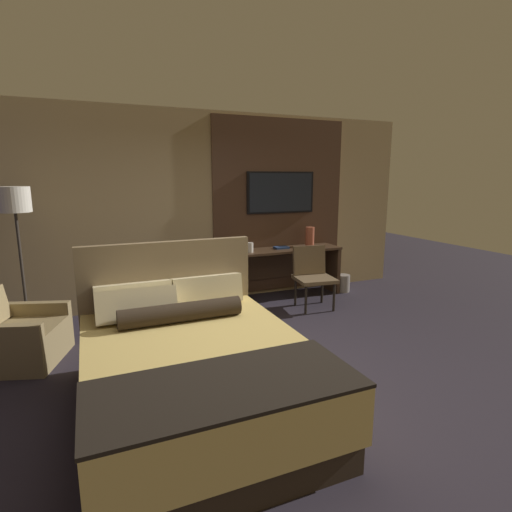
{
  "coord_description": "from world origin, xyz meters",
  "views": [
    {
      "loc": [
        -1.42,
        -3.16,
        1.86
      ],
      "look_at": [
        0.35,
        1.0,
        0.96
      ],
      "focal_mm": 28.0,
      "sensor_mm": 36.0,
      "label": 1
    }
  ],
  "objects_px": {
    "tv": "(281,192)",
    "vase_short": "(250,247)",
    "vase_tall": "(310,237)",
    "waste_bin": "(343,283)",
    "desk_chair": "(312,272)",
    "armchair_by_window": "(17,339)",
    "bed": "(194,369)",
    "floor_lamp": "(15,212)",
    "desk": "(286,264)",
    "book": "(281,248)"
  },
  "relations": [
    {
      "from": "bed",
      "to": "armchair_by_window",
      "type": "distance_m",
      "value": 2.11
    },
    {
      "from": "bed",
      "to": "floor_lamp",
      "type": "xyz_separation_m",
      "value": [
        -1.41,
        2.2,
        1.12
      ]
    },
    {
      "from": "desk",
      "to": "tv",
      "type": "bearing_deg",
      "value": 90.0
    },
    {
      "from": "bed",
      "to": "armchair_by_window",
      "type": "xyz_separation_m",
      "value": [
        -1.44,
        1.55,
        -0.11
      ]
    },
    {
      "from": "bed",
      "to": "vase_short",
      "type": "height_order",
      "value": "bed"
    },
    {
      "from": "bed",
      "to": "book",
      "type": "relative_size",
      "value": 9.84
    },
    {
      "from": "floor_lamp",
      "to": "waste_bin",
      "type": "distance_m",
      "value": 4.73
    },
    {
      "from": "vase_tall",
      "to": "floor_lamp",
      "type": "bearing_deg",
      "value": -174.46
    },
    {
      "from": "desk",
      "to": "floor_lamp",
      "type": "xyz_separation_m",
      "value": [
        -3.56,
        -0.38,
        0.96
      ]
    },
    {
      "from": "tv",
      "to": "armchair_by_window",
      "type": "bearing_deg",
      "value": -161.0
    },
    {
      "from": "book",
      "to": "vase_short",
      "type": "bearing_deg",
      "value": -170.03
    },
    {
      "from": "book",
      "to": "bed",
      "type": "bearing_deg",
      "value": -128.72
    },
    {
      "from": "armchair_by_window",
      "to": "waste_bin",
      "type": "xyz_separation_m",
      "value": [
        4.56,
        0.85,
        -0.11
      ]
    },
    {
      "from": "book",
      "to": "waste_bin",
      "type": "relative_size",
      "value": 0.79
    },
    {
      "from": "tv",
      "to": "book",
      "type": "distance_m",
      "value": 0.87
    },
    {
      "from": "desk",
      "to": "waste_bin",
      "type": "xyz_separation_m",
      "value": [
        0.98,
        -0.18,
        -0.38
      ]
    },
    {
      "from": "tv",
      "to": "waste_bin",
      "type": "height_order",
      "value": "tv"
    },
    {
      "from": "desk",
      "to": "book",
      "type": "height_order",
      "value": "book"
    },
    {
      "from": "floor_lamp",
      "to": "armchair_by_window",
      "type": "bearing_deg",
      "value": -91.87
    },
    {
      "from": "desk_chair",
      "to": "vase_short",
      "type": "xyz_separation_m",
      "value": [
        -0.76,
        0.53,
        0.32
      ]
    },
    {
      "from": "bed",
      "to": "book",
      "type": "distance_m",
      "value": 3.32
    },
    {
      "from": "waste_bin",
      "to": "desk_chair",
      "type": "bearing_deg",
      "value": -152.44
    },
    {
      "from": "desk_chair",
      "to": "vase_tall",
      "type": "distance_m",
      "value": 0.83
    },
    {
      "from": "floor_lamp",
      "to": "book",
      "type": "height_order",
      "value": "floor_lamp"
    },
    {
      "from": "waste_bin",
      "to": "bed",
      "type": "bearing_deg",
      "value": -142.45
    },
    {
      "from": "tv",
      "to": "armchair_by_window",
      "type": "distance_m",
      "value": 4.03
    },
    {
      "from": "bed",
      "to": "vase_tall",
      "type": "distance_m",
      "value": 3.7
    },
    {
      "from": "bed",
      "to": "desk",
      "type": "bearing_deg",
      "value": 50.22
    },
    {
      "from": "tv",
      "to": "desk_chair",
      "type": "distance_m",
      "value": 1.39
    },
    {
      "from": "waste_bin",
      "to": "floor_lamp",
      "type": "bearing_deg",
      "value": -177.48
    },
    {
      "from": "tv",
      "to": "floor_lamp",
      "type": "height_order",
      "value": "tv"
    },
    {
      "from": "desk_chair",
      "to": "bed",
      "type": "bearing_deg",
      "value": -131.29
    },
    {
      "from": "bed",
      "to": "vase_short",
      "type": "distance_m",
      "value": 2.92
    },
    {
      "from": "waste_bin",
      "to": "tv",
      "type": "bearing_deg",
      "value": 158.63
    },
    {
      "from": "bed",
      "to": "book",
      "type": "xyz_separation_m",
      "value": [
        2.06,
        2.57,
        0.42
      ]
    },
    {
      "from": "bed",
      "to": "vase_short",
      "type": "xyz_separation_m",
      "value": [
        1.49,
        2.47,
        0.48
      ]
    },
    {
      "from": "desk_chair",
      "to": "book",
      "type": "bearing_deg",
      "value": 114.5
    },
    {
      "from": "desk_chair",
      "to": "book",
      "type": "height_order",
      "value": "desk_chair"
    },
    {
      "from": "vase_tall",
      "to": "waste_bin",
      "type": "bearing_deg",
      "value": -19.01
    },
    {
      "from": "vase_short",
      "to": "book",
      "type": "bearing_deg",
      "value": 9.97
    },
    {
      "from": "tv",
      "to": "floor_lamp",
      "type": "bearing_deg",
      "value": -170.73
    },
    {
      "from": "tv",
      "to": "waste_bin",
      "type": "xyz_separation_m",
      "value": [
        0.98,
        -0.38,
        -1.48
      ]
    },
    {
      "from": "desk_chair",
      "to": "vase_tall",
      "type": "bearing_deg",
      "value": 70.72
    },
    {
      "from": "bed",
      "to": "desk",
      "type": "relative_size",
      "value": 1.27
    },
    {
      "from": "vase_tall",
      "to": "book",
      "type": "height_order",
      "value": "vase_tall"
    },
    {
      "from": "floor_lamp",
      "to": "vase_short",
      "type": "distance_m",
      "value": 2.99
    },
    {
      "from": "vase_tall",
      "to": "vase_short",
      "type": "xyz_separation_m",
      "value": [
        -1.09,
        -0.12,
        -0.08
      ]
    },
    {
      "from": "tv",
      "to": "vase_short",
      "type": "bearing_deg",
      "value": -154.7
    },
    {
      "from": "vase_tall",
      "to": "vase_short",
      "type": "relative_size",
      "value": 2.15
    },
    {
      "from": "vase_tall",
      "to": "book",
      "type": "distance_m",
      "value": 0.54
    }
  ]
}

